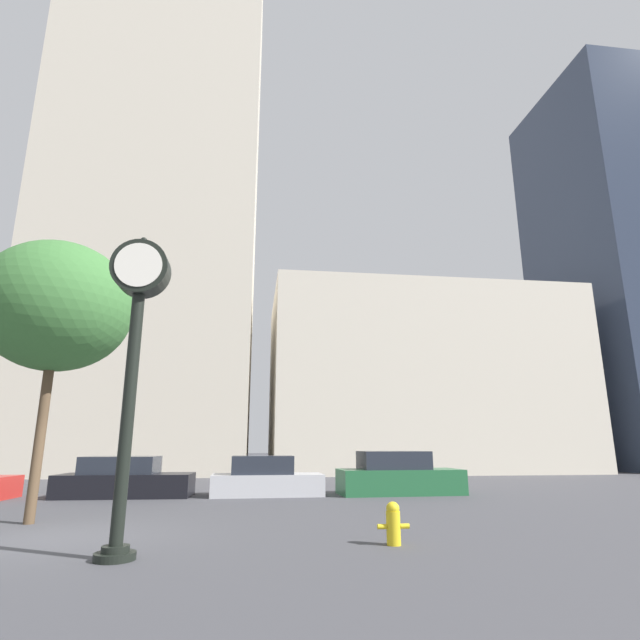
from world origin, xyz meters
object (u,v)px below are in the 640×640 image
(car_black, at_px, (125,480))
(bare_tree, at_px, (57,307))
(car_green, at_px, (398,476))
(fire_hydrant_near, at_px, (393,523))
(car_silver, at_px, (266,479))
(street_clock, at_px, (136,329))

(car_black, bearing_deg, bare_tree, -94.43)
(car_black, relative_size, car_green, 1.01)
(car_green, xyz_separation_m, fire_hydrant_near, (-2.78, -9.26, -0.26))
(fire_hydrant_near, bearing_deg, bare_tree, 155.37)
(car_black, distance_m, bare_tree, 7.63)
(fire_hydrant_near, bearing_deg, car_silver, 102.62)
(street_clock, bearing_deg, fire_hydrant_near, 7.45)
(street_clock, xyz_separation_m, car_green, (7.50, 9.87, -3.12))
(street_clock, height_order, bare_tree, bare_tree)
(car_silver, height_order, bare_tree, bare_tree)
(street_clock, distance_m, bare_tree, 5.30)
(fire_hydrant_near, bearing_deg, car_green, 73.31)
(street_clock, distance_m, fire_hydrant_near, 5.84)
(street_clock, height_order, car_silver, street_clock)
(car_silver, bearing_deg, street_clock, -105.56)
(street_clock, height_order, car_black, street_clock)
(street_clock, relative_size, car_green, 1.20)
(car_silver, height_order, fire_hydrant_near, car_silver)
(car_green, height_order, fire_hydrant_near, car_green)
(fire_hydrant_near, relative_size, bare_tree, 0.11)
(fire_hydrant_near, distance_m, bare_tree, 9.74)
(car_black, xyz_separation_m, car_green, (9.82, -0.30, 0.07))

